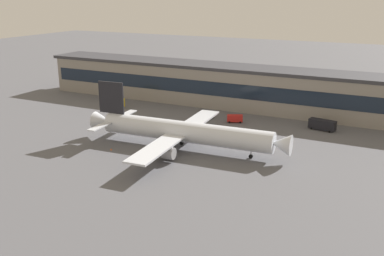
% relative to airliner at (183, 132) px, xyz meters
% --- Properties ---
extents(ground_plane, '(600.00, 600.00, 0.00)m').
position_rel_airliner_xyz_m(ground_plane, '(3.68, 0.53, -4.98)').
color(ground_plane, '#56565B').
extents(terminal_building, '(179.55, 16.81, 15.57)m').
position_rel_airliner_xyz_m(terminal_building, '(3.68, 51.22, 2.82)').
color(terminal_building, gray).
rests_on(terminal_building, ground_plane).
extents(airliner, '(59.36, 50.67, 17.26)m').
position_rel_airliner_xyz_m(airliner, '(0.00, 0.00, 0.00)').
color(airliner, silver).
rests_on(airliner, ground_plane).
extents(crew_van, '(5.65, 4.00, 2.55)m').
position_rel_airliner_xyz_m(crew_van, '(3.84, 30.56, -3.53)').
color(crew_van, red).
rests_on(crew_van, ground_plane).
extents(stair_truck, '(6.20, 2.94, 3.55)m').
position_rel_airliner_xyz_m(stair_truck, '(-43.85, 30.01, -3.01)').
color(stair_truck, yellow).
rests_on(stair_truck, ground_plane).
extents(fuel_truck, '(8.76, 4.22, 3.35)m').
position_rel_airliner_xyz_m(fuel_truck, '(32.11, 34.90, -3.10)').
color(fuel_truck, black).
rests_on(fuel_truck, ground_plane).
extents(pushback_tractor, '(3.89, 5.35, 1.75)m').
position_rel_airliner_xyz_m(pushback_tractor, '(-6.47, 30.86, -3.94)').
color(pushback_tractor, gray).
rests_on(pushback_tractor, ground_plane).
extents(traffic_cone_0, '(0.47, 0.47, 0.58)m').
position_rel_airliner_xyz_m(traffic_cone_0, '(-17.24, -10.14, -4.69)').
color(traffic_cone_0, '#F2590C').
rests_on(traffic_cone_0, ground_plane).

